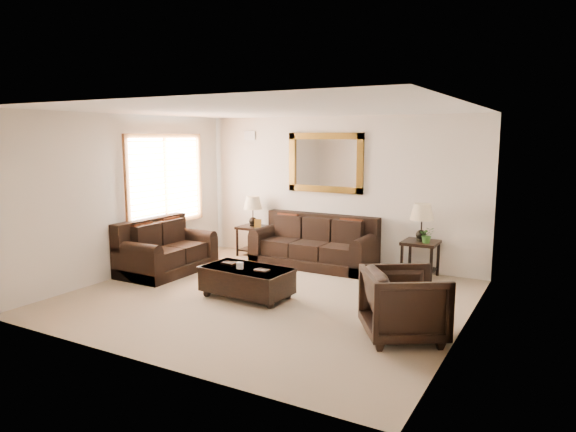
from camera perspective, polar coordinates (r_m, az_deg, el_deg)
The scene contains 11 objects.
room at distance 7.33m, azimuth -2.44°, elevation 1.12°, with size 5.51×5.01×2.71m.
window at distance 9.65m, azimuth -13.40°, elevation 3.94°, with size 0.07×1.96×1.66m.
mirror at distance 9.56m, azimuth 4.15°, elevation 5.92°, with size 1.50×0.06×1.10m.
air_vent at distance 10.37m, azimuth -4.27°, elevation 8.91°, with size 0.25×0.02×0.18m, color #999999.
sofa at distance 9.39m, azimuth 3.00°, elevation -3.49°, with size 2.22×0.96×0.91m.
loveseat at distance 9.18m, azimuth -13.56°, elevation -3.98°, with size 0.97×1.63×0.92m.
end_table_left at distance 10.12m, azimuth -3.91°, elevation -0.10°, with size 0.53×0.53×1.17m.
end_table_right at distance 8.76m, azimuth 14.59°, elevation -1.47°, with size 0.56×0.56×1.24m.
coffee_table at distance 7.56m, azimuth -4.61°, elevation -6.98°, with size 1.35×0.79×0.55m.
armchair at distance 6.16m, azimuth 12.78°, elevation -9.19°, with size 0.88×0.82×0.90m, color black.
potted_plant at distance 8.65m, azimuth 15.18°, elevation -2.24°, with size 0.24×0.26×0.21m, color #2D6021.
Camera 1 is at (3.81, -6.18, 2.33)m, focal length 32.00 mm.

